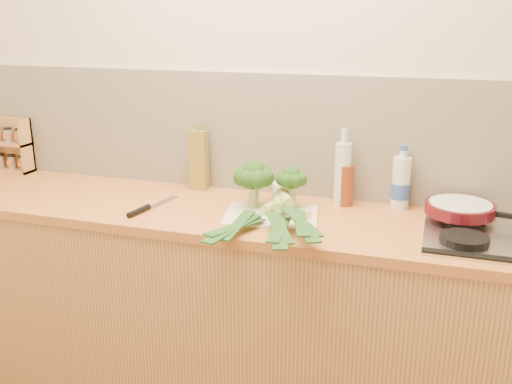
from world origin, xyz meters
TOP-DOWN VIEW (x-y plane):
  - room_shell at (0.00, 1.49)m, footprint 3.50×3.50m
  - counter at (0.00, 1.20)m, footprint 3.20×0.62m
  - gas_hob at (1.02, 1.20)m, footprint 0.58×0.50m
  - chopping_board at (0.14, 1.17)m, footprint 0.42×0.34m
  - broccoli_left at (0.04, 1.23)m, footprint 0.17×0.17m
  - broccoli_right at (0.19, 1.27)m, footprint 0.13×0.13m
  - leek_front at (0.11, 1.12)m, footprint 0.20×0.63m
  - leek_mid at (0.17, 1.14)m, footprint 0.25×0.69m
  - leek_back at (0.21, 1.15)m, footprint 0.34×0.63m
  - chefs_knife at (-0.39, 1.07)m, footprint 0.09×0.33m
  - skillet at (0.86, 1.32)m, footprint 0.39×0.26m
  - spice_rack at (-1.36, 1.44)m, footprint 0.23×0.09m
  - oil_tin at (-0.29, 1.43)m, footprint 0.08×0.05m
  - glass_bottle at (0.38, 1.41)m, footprint 0.07×0.07m
  - amber_bottle at (0.40, 1.41)m, footprint 0.06×0.06m
  - water_bottle at (0.62, 1.44)m, footprint 0.08×0.08m

SIDE VIEW (x-z plane):
  - counter at x=0.00m, z-range 0.00..0.90m
  - chopping_board at x=0.14m, z-range 0.90..0.91m
  - chefs_knife at x=-0.39m, z-range 0.90..0.92m
  - gas_hob at x=1.02m, z-range 0.89..0.93m
  - leek_front at x=0.11m, z-range 0.91..0.96m
  - leek_mid at x=0.17m, z-range 0.93..0.97m
  - skillet at x=0.86m, z-range 0.94..0.98m
  - leek_back at x=0.21m, z-range 0.95..0.99m
  - amber_bottle at x=0.40m, z-range 0.88..1.11m
  - water_bottle at x=0.62m, z-range 0.88..1.13m
  - spice_rack at x=-1.36m, z-range 0.88..1.16m
  - broccoli_right at x=0.19m, z-range 0.94..1.12m
  - glass_bottle at x=0.38m, z-range 0.88..1.20m
  - oil_tin at x=-0.29m, z-range 0.89..1.20m
  - broccoli_left at x=0.04m, z-range 0.94..1.14m
  - room_shell at x=0.00m, z-range -0.58..2.92m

